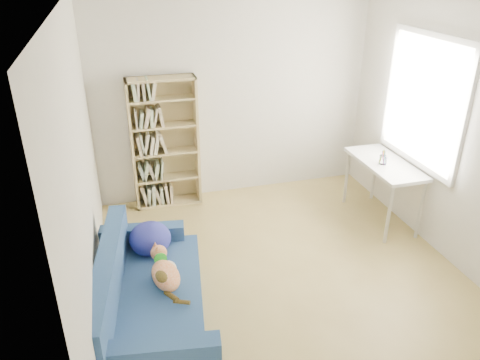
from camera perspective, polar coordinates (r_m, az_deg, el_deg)
name	(u,v)px	position (r m, az deg, el deg)	size (l,w,h in m)	color
ground	(285,276)	(4.80, 5.54, -11.60)	(4.00, 4.00, 0.00)	#A48B4A
room_shell	(303,118)	(4.09, 7.66, 7.45)	(3.54, 4.04, 2.62)	silver
sofa	(148,300)	(4.08, -11.10, -14.16)	(1.03, 1.78, 0.82)	navy
bookshelf	(165,148)	(5.83, -9.10, 3.84)	(0.82, 0.25, 1.63)	tan
desk	(385,169)	(5.67, 17.21, 1.30)	(0.50, 1.08, 0.75)	white
pen_cup	(383,159)	(5.55, 17.05, 2.49)	(0.09, 0.09, 0.17)	white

